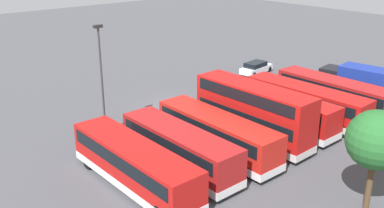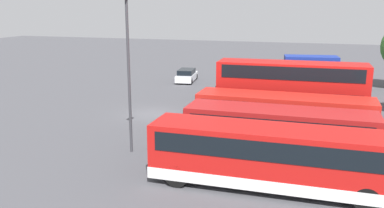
{
  "view_description": "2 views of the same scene",
  "coord_description": "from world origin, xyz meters",
  "px_view_note": "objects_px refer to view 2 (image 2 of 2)",
  "views": [
    {
      "loc": [
        24.12,
        31.71,
        14.84
      ],
      "look_at": [
        0.57,
        3.92,
        1.34
      ],
      "focal_mm": 40.81,
      "sensor_mm": 36.0,
      "label": 1
    },
    {
      "loc": [
        29.24,
        12.56,
        8.38
      ],
      "look_at": [
        2.98,
        4.22,
        1.81
      ],
      "focal_mm": 38.62,
      "sensor_mm": 36.0,
      "label": 2
    }
  ],
  "objects_px": {
    "bus_single_deck_sixth": "(279,133)",
    "lamp_post_tall": "(128,63)",
    "bus_single_deck_fifth": "(283,116)",
    "bus_single_deck_third": "(288,93)",
    "car_hatchback_silver": "(187,75)",
    "bus_single_deck_seventh": "(269,156)",
    "bus_single_deck_second": "(296,86)",
    "bus_double_decker_fourth": "(290,92)",
    "bus_single_deck_near_end": "(304,79)",
    "box_truck_blue": "(302,70)"
  },
  "relations": [
    {
      "from": "box_truck_blue",
      "to": "lamp_post_tall",
      "type": "bearing_deg",
      "value": -18.99
    },
    {
      "from": "bus_single_deck_fifth",
      "to": "lamp_post_tall",
      "type": "height_order",
      "value": "lamp_post_tall"
    },
    {
      "from": "bus_single_deck_third",
      "to": "bus_single_deck_sixth",
      "type": "height_order",
      "value": "same"
    },
    {
      "from": "bus_single_deck_second",
      "to": "car_hatchback_silver",
      "type": "distance_m",
      "value": 14.63
    },
    {
      "from": "bus_single_deck_second",
      "to": "bus_single_deck_third",
      "type": "height_order",
      "value": "same"
    },
    {
      "from": "bus_single_deck_third",
      "to": "bus_single_deck_fifth",
      "type": "xyz_separation_m",
      "value": [
        7.48,
        0.35,
        0.0
      ]
    },
    {
      "from": "bus_single_deck_second",
      "to": "bus_double_decker_fourth",
      "type": "distance_m",
      "value": 6.99
    },
    {
      "from": "bus_single_deck_fifth",
      "to": "box_truck_blue",
      "type": "height_order",
      "value": "box_truck_blue"
    },
    {
      "from": "bus_single_deck_fifth",
      "to": "bus_single_deck_sixth",
      "type": "distance_m",
      "value": 3.64
    },
    {
      "from": "bus_single_deck_fifth",
      "to": "lamp_post_tall",
      "type": "xyz_separation_m",
      "value": [
        4.7,
        -8.27,
        3.61
      ]
    },
    {
      "from": "bus_double_decker_fourth",
      "to": "bus_single_deck_sixth",
      "type": "bearing_deg",
      "value": 0.06
    },
    {
      "from": "bus_single_deck_fifth",
      "to": "lamp_post_tall",
      "type": "relative_size",
      "value": 1.2
    },
    {
      "from": "bus_single_deck_near_end",
      "to": "car_hatchback_silver",
      "type": "distance_m",
      "value": 13.49
    },
    {
      "from": "bus_single_deck_fifth",
      "to": "lamp_post_tall",
      "type": "distance_m",
      "value": 10.17
    },
    {
      "from": "box_truck_blue",
      "to": "bus_single_deck_fifth",
      "type": "bearing_deg",
      "value": -0.35
    },
    {
      "from": "bus_single_deck_near_end",
      "to": "bus_single_deck_third",
      "type": "distance_m",
      "value": 7.16
    },
    {
      "from": "box_truck_blue",
      "to": "bus_single_deck_sixth",
      "type": "bearing_deg",
      "value": -0.05
    },
    {
      "from": "bus_single_deck_fifth",
      "to": "bus_single_deck_sixth",
      "type": "xyz_separation_m",
      "value": [
        3.64,
        0.1,
        -0.0
      ]
    },
    {
      "from": "bus_single_deck_sixth",
      "to": "lamp_post_tall",
      "type": "xyz_separation_m",
      "value": [
        1.06,
        -8.37,
        3.61
      ]
    },
    {
      "from": "bus_single_deck_seventh",
      "to": "bus_single_deck_fifth",
      "type": "bearing_deg",
      "value": -179.53
    },
    {
      "from": "bus_double_decker_fourth",
      "to": "box_truck_blue",
      "type": "relative_size",
      "value": 1.33
    },
    {
      "from": "bus_single_deck_seventh",
      "to": "car_hatchback_silver",
      "type": "bearing_deg",
      "value": -153.92
    },
    {
      "from": "bus_single_deck_second",
      "to": "bus_single_deck_fifth",
      "type": "distance_m",
      "value": 10.71
    },
    {
      "from": "bus_single_deck_second",
      "to": "bus_single_deck_sixth",
      "type": "bearing_deg",
      "value": 0.08
    },
    {
      "from": "bus_single_deck_third",
      "to": "car_hatchback_silver",
      "type": "height_order",
      "value": "bus_single_deck_third"
    },
    {
      "from": "bus_single_deck_near_end",
      "to": "bus_double_decker_fourth",
      "type": "xyz_separation_m",
      "value": [
        10.82,
        -0.43,
        0.82
      ]
    },
    {
      "from": "bus_single_deck_sixth",
      "to": "bus_single_deck_seventh",
      "type": "xyz_separation_m",
      "value": [
        3.67,
        -0.04,
        0.0
      ]
    },
    {
      "from": "bus_single_deck_fifth",
      "to": "bus_single_deck_third",
      "type": "bearing_deg",
      "value": -177.3
    },
    {
      "from": "bus_single_deck_fifth",
      "to": "bus_single_deck_sixth",
      "type": "bearing_deg",
      "value": 1.56
    },
    {
      "from": "bus_single_deck_third",
      "to": "lamp_post_tall",
      "type": "distance_m",
      "value": 14.97
    },
    {
      "from": "bus_single_deck_third",
      "to": "bus_single_deck_sixth",
      "type": "bearing_deg",
      "value": 2.33
    },
    {
      "from": "lamp_post_tall",
      "to": "bus_double_decker_fourth",
      "type": "bearing_deg",
      "value": 135.33
    },
    {
      "from": "bus_single_deck_second",
      "to": "bus_single_deck_seventh",
      "type": "xyz_separation_m",
      "value": [
        18.01,
        -0.02,
        -0.0
      ]
    },
    {
      "from": "bus_single_deck_fifth",
      "to": "box_truck_blue",
      "type": "bearing_deg",
      "value": 179.65
    },
    {
      "from": "bus_single_deck_fifth",
      "to": "bus_single_deck_seventh",
      "type": "xyz_separation_m",
      "value": [
        7.3,
        0.06,
        0.0
      ]
    },
    {
      "from": "bus_single_deck_near_end",
      "to": "lamp_post_tall",
      "type": "relative_size",
      "value": 1.27
    },
    {
      "from": "bus_double_decker_fourth",
      "to": "bus_single_deck_fifth",
      "type": "distance_m",
      "value": 3.85
    },
    {
      "from": "bus_single_deck_third",
      "to": "lamp_post_tall",
      "type": "relative_size",
      "value": 1.19
    },
    {
      "from": "bus_single_deck_near_end",
      "to": "car_hatchback_silver",
      "type": "bearing_deg",
      "value": -105.68
    },
    {
      "from": "bus_single_deck_fifth",
      "to": "car_hatchback_silver",
      "type": "bearing_deg",
      "value": -145.69
    },
    {
      "from": "bus_double_decker_fourth",
      "to": "box_truck_blue",
      "type": "xyz_separation_m",
      "value": [
        -15.91,
        0.03,
        -0.74
      ]
    },
    {
      "from": "bus_single_deck_second",
      "to": "lamp_post_tall",
      "type": "distance_m",
      "value": 17.89
    },
    {
      "from": "bus_single_deck_fifth",
      "to": "bus_single_deck_near_end",
      "type": "bearing_deg",
      "value": 177.94
    },
    {
      "from": "bus_single_deck_third",
      "to": "bus_single_deck_seventh",
      "type": "xyz_separation_m",
      "value": [
        14.79,
        0.41,
        0.0
      ]
    },
    {
      "from": "bus_single_deck_second",
      "to": "car_hatchback_silver",
      "type": "bearing_deg",
      "value": -121.0
    },
    {
      "from": "bus_single_deck_third",
      "to": "bus_single_deck_seventh",
      "type": "height_order",
      "value": "same"
    },
    {
      "from": "box_truck_blue",
      "to": "car_hatchback_silver",
      "type": "distance_m",
      "value": 12.68
    },
    {
      "from": "bus_double_decker_fourth",
      "to": "lamp_post_tall",
      "type": "bearing_deg",
      "value": -44.67
    },
    {
      "from": "bus_single_deck_seventh",
      "to": "car_hatchback_silver",
      "type": "relative_size",
      "value": 2.39
    },
    {
      "from": "bus_double_decker_fourth",
      "to": "bus_single_deck_sixth",
      "type": "relative_size",
      "value": 1.01
    }
  ]
}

